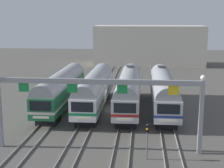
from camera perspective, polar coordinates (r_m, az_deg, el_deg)
ground_plane at (r=43.57m, az=-0.07°, el=-4.28°), size 160.00×160.00×0.00m
track_bed at (r=60.05m, az=1.43°, el=0.17°), size 14.59×70.00×0.15m
commuter_train_green at (r=44.00m, az=-8.59°, el=-0.66°), size 2.88×18.06×4.77m
commuter_train_white at (r=43.17m, az=-2.96°, el=-0.77°), size 2.88×18.06×4.77m
commuter_train_stainless at (r=42.78m, az=2.84°, el=-0.88°), size 2.88×18.06×5.05m
commuter_train_silver at (r=42.83m, az=8.68°, el=-0.99°), size 2.88×18.06×5.05m
catenary_gantry at (r=29.30m, az=-2.52°, el=-1.72°), size 18.33×0.44×6.97m
yard_signal_mast at (r=28.31m, az=5.95°, el=-8.61°), size 0.28×0.35×3.05m
maintenance_building at (r=83.37m, az=6.28°, el=6.51°), size 26.17×10.00×9.50m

